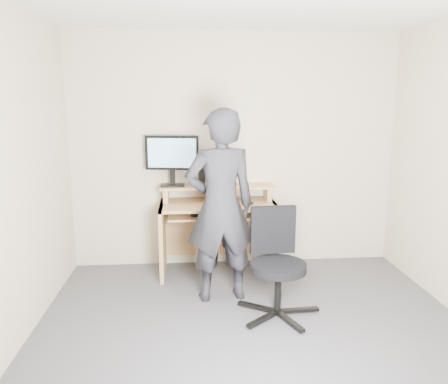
{
  "coord_description": "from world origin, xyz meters",
  "views": [
    {
      "loc": [
        -0.49,
        -2.92,
        1.78
      ],
      "look_at": [
        -0.17,
        1.05,
        0.95
      ],
      "focal_mm": 35.0,
      "sensor_mm": 36.0,
      "label": 1
    }
  ],
  "objects": [
    {
      "name": "desk",
      "position": [
        -0.2,
        1.53,
        0.55
      ],
      "size": [
        1.2,
        0.6,
        0.91
      ],
      "color": "tan",
      "rests_on": "ground"
    },
    {
      "name": "person",
      "position": [
        -0.22,
        0.83,
        0.87
      ],
      "size": [
        0.69,
        0.51,
        1.73
      ],
      "primitive_type": "imported",
      "rotation": [
        0.0,
        0.0,
        3.3
      ],
      "color": "black",
      "rests_on": "ground"
    },
    {
      "name": "back_wall",
      "position": [
        0.0,
        1.75,
        1.25
      ],
      "size": [
        3.5,
        0.02,
        2.5
      ],
      "primitive_type": "cube",
      "color": "beige",
      "rests_on": "ground"
    },
    {
      "name": "charger",
      "position": [
        -0.43,
        1.54,
        0.93
      ],
      "size": [
        0.05,
        0.04,
        0.03
      ],
      "primitive_type": "cube",
      "rotation": [
        0.0,
        0.0,
        -0.0
      ],
      "color": "black",
      "rests_on": "desk"
    },
    {
      "name": "headphones",
      "position": [
        -0.38,
        1.66,
        0.92
      ],
      "size": [
        0.19,
        0.19,
        0.06
      ],
      "primitive_type": "torus",
      "rotation": [
        0.26,
        0.0,
        0.24
      ],
      "color": "silver",
      "rests_on": "desk"
    },
    {
      "name": "monitor",
      "position": [
        -0.67,
        1.59,
        1.23
      ],
      "size": [
        0.55,
        0.16,
        0.53
      ],
      "rotation": [
        0.0,
        0.0,
        -0.16
      ],
      "color": "black",
      "rests_on": "desk"
    },
    {
      "name": "external_drive",
      "position": [
        -0.36,
        1.6,
        1.01
      ],
      "size": [
        0.07,
        0.13,
        0.2
      ],
      "primitive_type": "cube",
      "rotation": [
        0.0,
        0.0,
        0.01
      ],
      "color": "black",
      "rests_on": "desk"
    },
    {
      "name": "keyboard",
      "position": [
        -0.25,
        1.36,
        0.67
      ],
      "size": [
        0.47,
        0.21,
        0.03
      ],
      "primitive_type": "cube",
      "rotation": [
        0.0,
        0.0,
        -0.07
      ],
      "color": "black",
      "rests_on": "desk"
    },
    {
      "name": "smartphone",
      "position": [
        -0.03,
        1.58,
        0.92
      ],
      "size": [
        0.1,
        0.14,
        0.01
      ],
      "primitive_type": "cube",
      "rotation": [
        0.0,
        0.0,
        -0.31
      ],
      "color": "black",
      "rests_on": "desk"
    },
    {
      "name": "ground",
      "position": [
        0.0,
        0.0,
        0.0
      ],
      "size": [
        3.5,
        3.5,
        0.0
      ],
      "primitive_type": "plane",
      "color": "#525157",
      "rests_on": "ground"
    },
    {
      "name": "office_chair",
      "position": [
        0.23,
        0.51,
        0.48
      ],
      "size": [
        0.68,
        0.7,
        0.88
      ],
      "rotation": [
        0.0,
        0.0,
        0.06
      ],
      "color": "black",
      "rests_on": "ground"
    },
    {
      "name": "travel_mug",
      "position": [
        -0.19,
        1.62,
        0.99
      ],
      "size": [
        0.08,
        0.08,
        0.17
      ],
      "primitive_type": "cylinder",
      "rotation": [
        0.0,
        0.0,
        0.1
      ],
      "color": "silver",
      "rests_on": "desk"
    },
    {
      "name": "mouse",
      "position": [
        0.1,
        1.35,
        0.77
      ],
      "size": [
        0.11,
        0.07,
        0.04
      ],
      "primitive_type": "ellipsoid",
      "rotation": [
        0.0,
        0.0,
        0.13
      ],
      "color": "black",
      "rests_on": "desk"
    }
  ]
}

